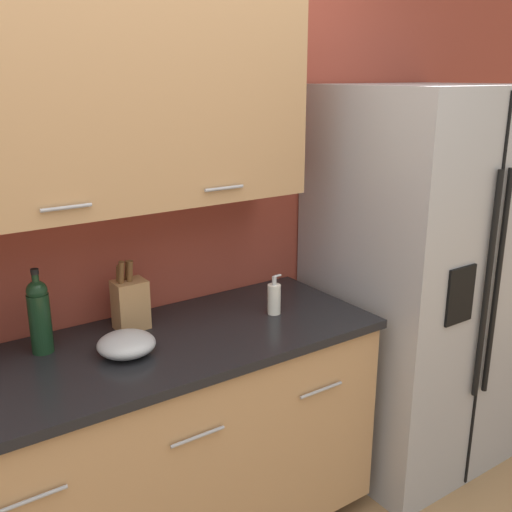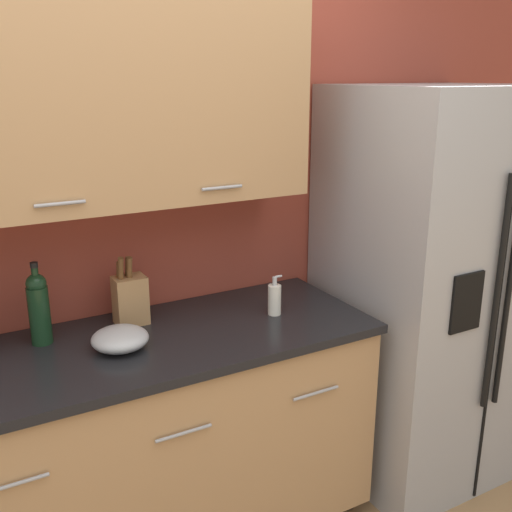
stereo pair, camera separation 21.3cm
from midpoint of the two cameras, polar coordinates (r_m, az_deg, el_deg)
name	(u,v)px [view 1 (the left image)]	position (r m, az deg, el deg)	size (l,w,h in m)	color
wall_back	(83,196)	(2.32, -18.76, 5.39)	(10.00, 0.39, 2.60)	#993D2D
counter_unit	(90,476)	(2.39, -18.13, -19.34)	(2.25, 0.64, 0.92)	black
refrigerator	(417,282)	(2.92, 13.06, -2.42)	(0.85, 0.78, 1.81)	#9E9EA0
knife_block	(130,303)	(2.34, -14.48, -4.41)	(0.12, 0.10, 0.28)	#A87A4C
wine_bottle	(39,315)	(2.23, -22.55, -5.24)	(0.08, 0.08, 0.30)	black
soap_dispenser	(274,298)	(2.41, -0.80, -4.10)	(0.06, 0.05, 0.16)	silver
mixing_bowl	(126,344)	(2.15, -15.07, -8.17)	(0.20, 0.20, 0.08)	#A3A3A5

